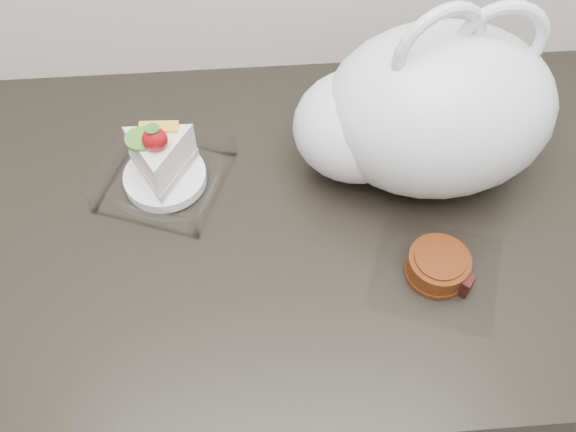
{
  "coord_description": "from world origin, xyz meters",
  "views": [
    {
      "loc": [
        -0.05,
        1.16,
        1.63
      ],
      "look_at": [
        -0.01,
        1.66,
        0.94
      ],
      "focal_mm": 40.0,
      "sensor_mm": 36.0,
      "label": 1
    }
  ],
  "objects": [
    {
      "name": "mooncake_wrap",
      "position": [
        0.18,
        1.58,
        0.92
      ],
      "size": [
        0.2,
        0.2,
        0.04
      ],
      "rotation": [
        0.0,
        0.0,
        -0.18
      ],
      "color": "white",
      "rests_on": "counter"
    },
    {
      "name": "cake_tray",
      "position": [
        -0.19,
        1.76,
        0.93
      ],
      "size": [
        0.21,
        0.21,
        0.13
      ],
      "rotation": [
        0.0,
        0.0,
        -0.36
      ],
      "color": "white",
      "rests_on": "counter"
    },
    {
      "name": "plastic_bag",
      "position": [
        0.18,
        1.76,
        1.01
      ],
      "size": [
        0.38,
        0.29,
        0.29
      ],
      "rotation": [
        0.0,
        0.0,
        0.17
      ],
      "color": "white",
      "rests_on": "counter"
    },
    {
      "name": "counter",
      "position": [
        0.0,
        1.69,
        0.45
      ],
      "size": [
        2.04,
        0.64,
        0.9
      ],
      "color": "black",
      "rests_on": "ground"
    }
  ]
}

